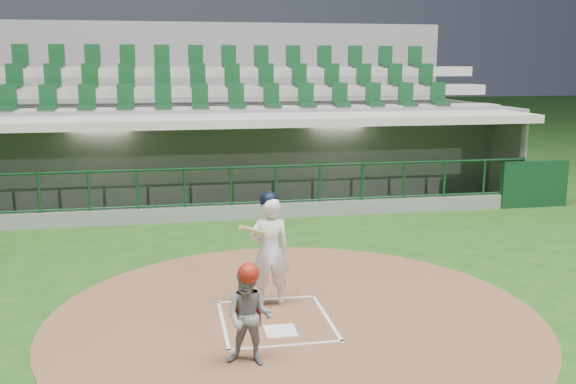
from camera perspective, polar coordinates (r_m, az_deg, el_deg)
ground at (r=9.66m, az=-1.42°, el=-10.75°), size 120.00×120.00×0.00m
dirt_circle at (r=9.52m, az=0.60°, el=-11.04°), size 7.20×7.20×0.01m
home_plate at (r=9.01m, az=-0.68°, el=-12.27°), size 0.43×0.43×0.02m
batter_box_chalk at (r=9.38m, az=-1.11°, el=-11.33°), size 1.55×1.80×0.01m
dugout_structure at (r=16.94m, az=-5.50°, el=2.21°), size 16.40×3.70×3.00m
seating_deck at (r=19.92m, az=-6.55°, el=4.88°), size 17.00×6.72×5.15m
batter at (r=9.69m, az=-1.67°, el=-5.06°), size 0.85×0.85×1.76m
catcher at (r=7.91m, az=-3.48°, el=-10.84°), size 0.72×0.65×1.29m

